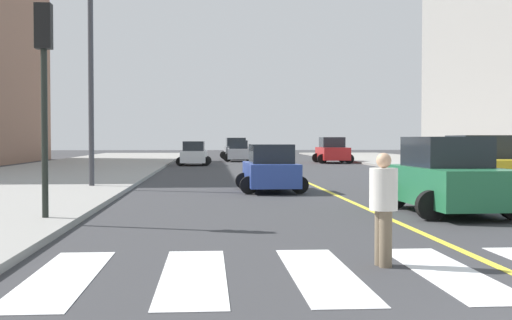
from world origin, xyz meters
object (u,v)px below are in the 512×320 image
object	(u,v)px
car_blue_nearest	(270,169)
car_gray_seventh	(236,149)
car_green_sixth	(449,178)
pedestrian_crossing	(383,204)
car_white_third	(194,154)
car_yellow_fifth	(481,166)
car_red_second	(332,151)
fire_hydrant	(462,166)
car_silver_fourth	(238,152)
street_lamp	(91,66)
traffic_light_far_corner	(44,68)

from	to	relation	value
car_blue_nearest	car_gray_seventh	world-z (taller)	car_gray_seventh
car_green_sixth	pedestrian_crossing	xyz separation A→B (m)	(-3.49, -6.89, 0.02)
car_white_third	car_yellow_fifth	size ratio (longest dim) A/B	0.85
car_red_second	fire_hydrant	bearing A→B (deg)	97.40
car_blue_nearest	car_silver_fourth	size ratio (longest dim) A/B	0.96
car_white_third	street_lamp	distance (m)	23.57
car_blue_nearest	pedestrian_crossing	size ratio (longest dim) A/B	2.28
traffic_light_far_corner	street_lamp	world-z (taller)	street_lamp
fire_hydrant	street_lamp	world-z (taller)	street_lamp
car_yellow_fifth	car_silver_fourth	bearing A→B (deg)	-75.85
car_blue_nearest	street_lamp	xyz separation A→B (m)	(-6.62, 1.41, 3.84)
car_red_second	pedestrian_crossing	distance (m)	43.52
car_red_second	fire_hydrant	world-z (taller)	car_red_second
car_red_second	car_green_sixth	bearing A→B (deg)	84.58
car_blue_nearest	fire_hydrant	bearing A→B (deg)	36.42
car_red_second	street_lamp	distance (m)	30.84
car_white_third	car_green_sixth	xyz separation A→B (m)	(7.16, -31.91, 0.11)
car_gray_seventh	car_yellow_fifth	bearing A→B (deg)	-81.75
car_blue_nearest	car_green_sixth	size ratio (longest dim) A/B	0.87
fire_hydrant	street_lamp	bearing A→B (deg)	-158.95
car_blue_nearest	car_silver_fourth	xyz separation A→B (m)	(0.25, 32.68, 0.03)
car_blue_nearest	car_green_sixth	world-z (taller)	car_green_sixth
car_gray_seventh	car_silver_fourth	bearing A→B (deg)	-91.63
car_white_third	car_green_sixth	bearing A→B (deg)	-75.09
car_white_third	street_lamp	world-z (taller)	street_lamp
car_blue_nearest	traffic_light_far_corner	xyz separation A→B (m)	(-5.87, -8.95, 2.69)
car_blue_nearest	car_red_second	distance (m)	29.54
car_silver_fourth	pedestrian_crossing	distance (m)	47.05
car_yellow_fifth	pedestrian_crossing	size ratio (longest dim) A/B	2.73
car_silver_fourth	street_lamp	xyz separation A→B (m)	(-6.87, -31.27, 3.81)
car_red_second	car_yellow_fifth	world-z (taller)	car_red_second
car_red_second	car_blue_nearest	bearing A→B (deg)	75.60
car_silver_fourth	car_gray_seventh	xyz separation A→B (m)	(0.00, 5.94, 0.11)
fire_hydrant	car_gray_seventh	bearing A→B (deg)	107.71
car_white_third	car_yellow_fifth	bearing A→B (deg)	-65.66
car_green_sixth	car_gray_seventh	distance (m)	46.25
car_yellow_fifth	car_green_sixth	bearing A→B (deg)	63.60
car_blue_nearest	pedestrian_crossing	world-z (taller)	car_blue_nearest
car_blue_nearest	car_gray_seventh	xyz separation A→B (m)	(0.26, 38.62, 0.14)
car_blue_nearest	car_green_sixth	distance (m)	8.43
car_red_second	car_silver_fourth	xyz separation A→B (m)	(-7.28, 4.12, -0.12)
fire_hydrant	street_lamp	xyz separation A→B (m)	(-16.71, -6.43, 4.06)
car_white_third	car_silver_fourth	xyz separation A→B (m)	(3.54, 8.25, 0.02)
car_blue_nearest	car_red_second	size ratio (longest dim) A/B	0.85
pedestrian_crossing	car_yellow_fifth	bearing A→B (deg)	-35.76
car_gray_seventh	car_red_second	bearing A→B (deg)	-55.72
car_blue_nearest	car_gray_seventh	size ratio (longest dim) A/B	0.85
car_red_second	traffic_light_far_corner	distance (m)	39.91
car_white_third	car_silver_fourth	distance (m)	8.98
car_red_second	car_green_sixth	distance (m)	36.23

